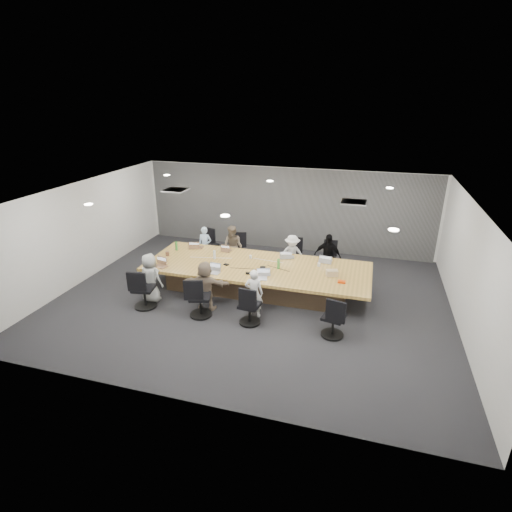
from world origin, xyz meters
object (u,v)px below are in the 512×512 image
(person_0, at_px, (205,246))
(person_4, at_px, (150,278))
(laptop_0, at_px, (198,247))
(chair_0, at_px, (210,248))
(chair_5, at_px, (200,300))
(conference_table, at_px, (257,277))
(laptop_2, at_px, (288,257))
(person_5, at_px, (206,286))
(laptop_3, at_px, (325,261))
(snack_packet, at_px, (342,282))
(person_2, at_px, (292,255))
(laptop_1, at_px, (227,250))
(person_1, at_px, (233,247))
(chair_4, at_px, (144,291))
(bottle_clear, at_px, (214,255))
(canvas_bag, at_px, (332,273))
(person_6, at_px, (254,293))
(laptop_4, at_px, (161,266))
(bottle_green_left, at_px, (176,246))
(chair_2, at_px, (294,258))
(laptop_5, at_px, (214,273))
(chair_1, at_px, (237,252))
(chair_3, at_px, (328,261))
(bottle_green_right, at_px, (279,264))
(stapler, at_px, (249,273))
(chair_7, at_px, (333,320))
(mug_brown, at_px, (167,254))
(person_3, at_px, (327,256))
(chair_6, at_px, (250,308))

(person_0, relative_size, person_4, 0.92)
(laptop_0, bearing_deg, chair_0, -103.80)
(chair_5, xyz_separation_m, laptop_0, (-1.16, 2.50, 0.32))
(conference_table, height_order, person_0, person_0)
(laptop_2, height_order, person_5, person_5)
(laptop_3, distance_m, snack_packet, 1.37)
(laptop_0, xyz_separation_m, person_2, (2.79, 0.55, -0.14))
(laptop_1, height_order, person_5, person_5)
(person_1, bearing_deg, laptop_2, -6.47)
(chair_4, bearing_deg, person_1, 57.68)
(chair_5, xyz_separation_m, person_5, (0.00, 0.35, 0.21))
(chair_5, bearing_deg, bottle_clear, 84.44)
(canvas_bag, bearing_deg, laptop_0, 167.50)
(person_6, bearing_deg, chair_0, -55.74)
(laptop_4, bearing_deg, bottle_clear, 51.77)
(chair_0, relative_size, person_6, 0.66)
(person_5, bearing_deg, person_6, 175.29)
(person_6, height_order, canvas_bag, person_6)
(conference_table, bearing_deg, person_4, -151.20)
(person_2, distance_m, bottle_green_left, 3.43)
(laptop_0, xyz_separation_m, laptop_3, (3.83, 0.00, 0.00))
(chair_2, height_order, person_1, person_1)
(laptop_5, height_order, bottle_green_left, bottle_green_left)
(chair_0, relative_size, snack_packet, 4.30)
(chair_5, height_order, laptop_3, chair_5)
(laptop_5, bearing_deg, chair_1, 98.72)
(chair_0, xyz_separation_m, bottle_clear, (0.82, -1.59, 0.46))
(chair_3, xyz_separation_m, snack_packet, (0.55, -2.15, 0.38))
(bottle_green_right, bearing_deg, stapler, -138.53)
(laptop_4, bearing_deg, person_5, -5.82)
(laptop_3, bearing_deg, person_5, 44.31)
(chair_4, relative_size, bottle_clear, 3.60)
(person_0, xyz_separation_m, canvas_bag, (4.11, -1.46, 0.22))
(chair_3, relative_size, bottle_green_left, 2.88)
(laptop_4, bearing_deg, laptop_2, 41.02)
(laptop_2, bearing_deg, chair_5, 43.61)
(person_4, bearing_deg, stapler, -155.53)
(chair_7, relative_size, person_2, 0.65)
(laptop_5, distance_m, mug_brown, 1.87)
(bottle_green_left, relative_size, stapler, 1.78)
(chair_1, height_order, person_3, person_3)
(laptop_4, xyz_separation_m, laptop_5, (1.52, 0.00, 0.00))
(laptop_4, bearing_deg, chair_0, 95.88)
(person_3, relative_size, snack_packet, 7.17)
(person_1, relative_size, laptop_4, 3.91)
(chair_6, bearing_deg, laptop_0, 139.51)
(laptop_0, bearing_deg, chair_3, 179.43)
(laptop_1, relative_size, canvas_bag, 0.99)
(laptop_5, xyz_separation_m, bottle_clear, (-0.34, 0.91, 0.11))
(chair_2, relative_size, bottle_green_left, 2.81)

